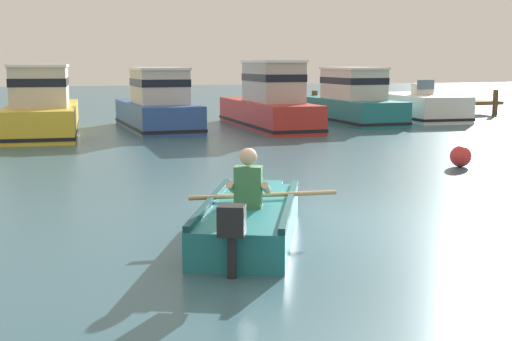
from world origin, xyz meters
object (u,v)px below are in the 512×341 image
(rowboat_with_person, at_px, (250,218))
(moored_boat_white, at_px, (417,107))
(moored_boat_red, at_px, (269,103))
(moored_boat_teal, at_px, (348,102))
(moored_boat_yellow, at_px, (42,109))
(mooring_buoy, at_px, (461,156))
(moored_boat_blue, at_px, (158,107))

(rowboat_with_person, relative_size, moored_boat_white, 0.71)
(moored_boat_red, bearing_deg, moored_boat_teal, 23.28)
(moored_boat_yellow, distance_m, moored_boat_white, 14.30)
(rowboat_with_person, distance_m, moored_boat_red, 14.95)
(mooring_buoy, bearing_deg, moored_boat_red, 98.15)
(moored_boat_blue, bearing_deg, moored_boat_yellow, -168.82)
(moored_boat_yellow, xyz_separation_m, mooring_buoy, (8.86, -9.43, -0.58))
(moored_boat_teal, bearing_deg, rowboat_with_person, -117.60)
(rowboat_with_person, bearing_deg, mooring_buoy, 37.20)
(moored_boat_blue, distance_m, mooring_buoy, 11.41)
(moored_boat_blue, distance_m, moored_boat_white, 10.54)
(moored_boat_yellow, distance_m, moored_boat_red, 7.48)
(rowboat_with_person, distance_m, mooring_buoy, 7.53)
(moored_boat_teal, bearing_deg, moored_boat_blue, -171.88)
(moored_boat_yellow, height_order, moored_boat_teal, moored_boat_yellow)
(rowboat_with_person, relative_size, moored_boat_red, 0.55)
(rowboat_with_person, xyz_separation_m, moored_boat_red, (4.62, 14.21, 0.60))
(moored_boat_white, bearing_deg, moored_boat_teal, -176.19)
(moored_boat_white, distance_m, mooring_buoy, 12.59)
(moored_boat_red, distance_m, moored_boat_teal, 3.95)
(mooring_buoy, bearing_deg, moored_boat_white, 65.11)
(rowboat_with_person, bearing_deg, moored_boat_yellow, 101.56)
(rowboat_with_person, bearing_deg, moored_boat_red, 72.00)
(rowboat_with_person, distance_m, moored_boat_yellow, 14.28)
(moored_boat_blue, height_order, mooring_buoy, moored_boat_blue)
(moored_boat_red, bearing_deg, moored_boat_yellow, -178.27)
(rowboat_with_person, height_order, moored_boat_white, moored_boat_white)
(moored_boat_blue, height_order, moored_boat_white, moored_boat_blue)
(moored_boat_blue, relative_size, moored_boat_red, 0.85)
(rowboat_with_person, height_order, moored_boat_yellow, moored_boat_yellow)
(moored_boat_white, bearing_deg, moored_boat_blue, -173.13)
(rowboat_with_person, xyz_separation_m, moored_boat_yellow, (-2.86, 13.98, 0.55))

